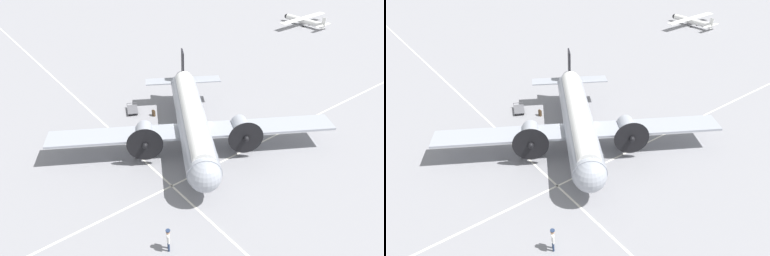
# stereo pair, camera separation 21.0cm
# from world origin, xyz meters

# --- Properties ---
(ground_plane) EXTENTS (300.00, 300.00, 0.00)m
(ground_plane) POSITION_xyz_m (0.00, 0.00, 0.00)
(ground_plane) COLOR gray
(apron_line_eastwest) EXTENTS (120.00, 0.16, 0.01)m
(apron_line_eastwest) POSITION_xyz_m (0.00, 4.71, 0.00)
(apron_line_eastwest) COLOR silver
(apron_line_eastwest) RESTS_ON ground_plane
(apron_line_northsouth) EXTENTS (0.16, 120.00, 0.01)m
(apron_line_northsouth) POSITION_xyz_m (-3.61, 0.00, 0.00)
(apron_line_northsouth) COLOR silver
(apron_line_northsouth) RESTS_ON ground_plane
(airliner_main) EXTENTS (17.35, 21.86, 5.71)m
(airliner_main) POSITION_xyz_m (-0.36, 0.21, 2.50)
(airliner_main) COLOR #9399A3
(airliner_main) RESTS_ON ground_plane
(crew_foreground) EXTENTS (0.53, 0.39, 1.73)m
(crew_foreground) POSITION_xyz_m (-8.45, 8.30, 1.08)
(crew_foreground) COLOR navy
(crew_foreground) RESTS_ON ground_plane
(suitcase_near_door) EXTENTS (0.39, 0.18, 0.65)m
(suitcase_near_door) POSITION_xyz_m (6.28, 0.03, 0.31)
(suitcase_near_door) COLOR #47331E
(suitcase_near_door) RESTS_ON ground_plane
(baggage_cart) EXTENTS (2.15, 1.74, 0.56)m
(baggage_cart) POSITION_xyz_m (8.28, 1.31, 0.27)
(baggage_cart) COLOR #56565B
(baggage_cart) RESTS_ON ground_plane
(light_aircraft_taxiing) EXTENTS (8.14, 11.02, 2.10)m
(light_aircraft_taxiing) POSITION_xyz_m (16.84, -36.69, 0.86)
(light_aircraft_taxiing) COLOR white
(light_aircraft_taxiing) RESTS_ON ground_plane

